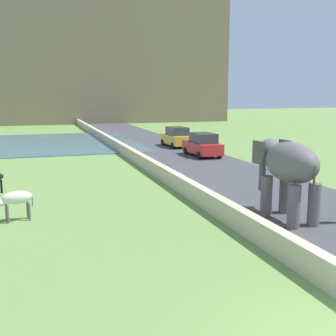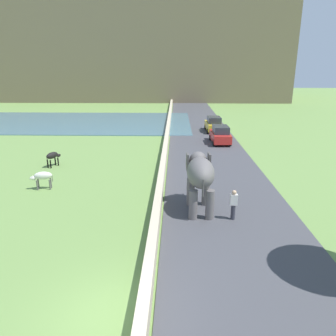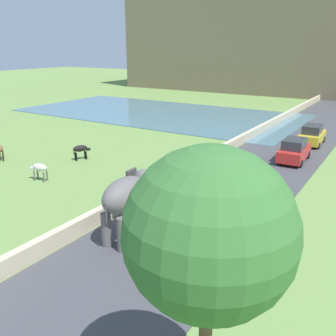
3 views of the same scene
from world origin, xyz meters
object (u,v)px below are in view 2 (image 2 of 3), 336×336
person_beside_elephant (233,204)px  cow_white (42,177)px  car_yellow (214,124)px  cow_black (53,156)px  car_red (220,135)px  elephant (200,175)px

person_beside_elephant → cow_white: size_ratio=1.15×
car_yellow → cow_black: size_ratio=2.91×
car_yellow → car_red: same height
car_yellow → elephant: bearing=-98.2°
car_red → cow_black: 16.13m
car_red → cow_white: (-12.82, -12.95, -0.06)m
car_yellow → car_red: (-0.00, -6.00, 0.00)m
car_red → cow_white: 18.22m
elephant → cow_white: elephant is taller
person_beside_elephant → cow_black: 15.26m
person_beside_elephant → car_red: car_red is taller
cow_white → person_beside_elephant: bearing=-19.9°
car_yellow → cow_black: (-13.93, -14.14, -0.06)m
car_red → person_beside_elephant: bearing=-95.1°
person_beside_elephant → car_yellow: bearing=86.2°
car_red → cow_black: bearing=-149.7°
cow_black → car_yellow: bearing=45.4°
person_beside_elephant → car_yellow: 23.08m
elephant → car_yellow: (3.16, 21.89, -1.14)m
elephant → person_beside_elephant: 2.30m
person_beside_elephant → car_red: (1.53, 17.03, 0.03)m
cow_black → cow_white: same height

